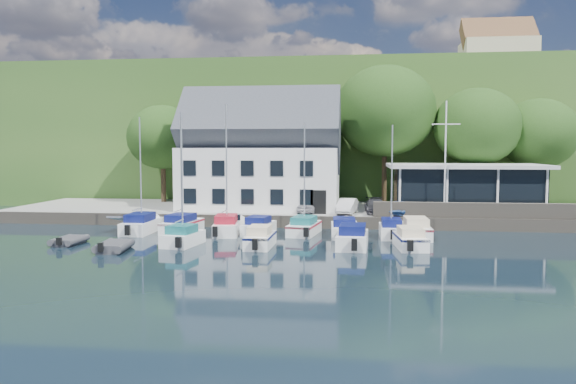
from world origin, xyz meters
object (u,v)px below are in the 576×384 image
object	(u,v)px
boat_r1_1	(181,175)
boat_r1_5	(344,227)
club_pavilion	(465,188)
boat_r2_2	(260,236)
harbor_building	(261,161)
boat_r1_7	(416,227)
boat_r1_3	(259,225)
car_silver	(308,205)
boat_r2_4	(410,237)
boat_r1_4	(304,178)
car_white	(347,206)
car_blue	(399,207)
boat_r2_1	(182,181)
boat_r1_0	(141,172)
boat_r1_2	(227,174)
car_dgrey	(376,206)
dinghy_0	(69,239)
boat_r2_3	(353,236)
boat_r1_6	(392,179)
flagpole	(445,159)

from	to	relation	value
boat_r1_1	boat_r1_5	world-z (taller)	boat_r1_1
club_pavilion	boat_r2_2	distance (m)	21.10
harbor_building	boat_r1_7	distance (m)	16.49
boat_r1_3	car_silver	bearing A→B (deg)	70.27
boat_r1_1	boat_r2_4	size ratio (longest dim) A/B	1.58
boat_r1_7	boat_r2_2	distance (m)	11.84
boat_r1_4	boat_r2_4	world-z (taller)	boat_r1_4
boat_r1_3	boat_r1_5	world-z (taller)	boat_r1_5
car_white	boat_r1_5	world-z (taller)	car_white
car_silver	car_blue	bearing A→B (deg)	-0.08
boat_r1_7	boat_r2_1	world-z (taller)	boat_r2_1
car_white	boat_r2_1	size ratio (longest dim) A/B	0.45
boat_r1_0	boat_r1_5	size ratio (longest dim) A/B	1.58
boat_r1_2	boat_r1_4	size ratio (longest dim) A/B	1.08
car_dgrey	boat_r1_1	world-z (taller)	boat_r1_1
boat_r2_1	dinghy_0	bearing A→B (deg)	-167.27
boat_r1_3	dinghy_0	world-z (taller)	boat_r1_3
boat_r2_1	boat_r2_2	world-z (taller)	boat_r2_1
club_pavilion	boat_r1_3	size ratio (longest dim) A/B	2.42
car_dgrey	boat_r1_4	xyz separation A→B (m)	(-5.53, -6.00, 2.65)
harbor_building	boat_r2_1	world-z (taller)	harbor_building
boat_r1_0	boat_r2_3	distance (m)	17.20
boat_r1_0	boat_r1_7	distance (m)	21.07
club_pavilion	dinghy_0	size ratio (longest dim) A/B	4.59
boat_r1_0	boat_r2_3	world-z (taller)	boat_r1_0
club_pavilion	boat_r2_1	distance (m)	25.16
boat_r1_2	boat_r2_1	xyz separation A→B (m)	(-1.84, -5.11, -0.26)
car_white	boat_r1_2	xyz separation A→B (m)	(-8.94, -5.89, 2.94)
boat_r1_4	boat_r2_1	size ratio (longest dim) A/B	0.99
boat_r2_2	boat_r2_3	xyz separation A→B (m)	(6.03, 0.70, 0.05)
car_blue	boat_r1_6	bearing A→B (deg)	-82.82
boat_r2_3	club_pavilion	bearing A→B (deg)	56.88
boat_r1_5	boat_r1_3	bearing A→B (deg)	174.75
boat_r1_7	dinghy_0	size ratio (longest dim) A/B	2.33
boat_r2_4	flagpole	bearing A→B (deg)	63.62
club_pavilion	boat_r1_2	world-z (taller)	boat_r1_2
harbor_building	boat_r1_6	bearing A→B (deg)	-39.71
harbor_building	boat_r1_6	xyz separation A→B (m)	(11.16, -9.27, -1.08)
car_silver	boat_r1_7	xyz separation A→B (m)	(8.36, -6.36, -0.90)
boat_r1_3	car_dgrey	bearing A→B (deg)	43.00
car_blue	boat_r2_2	world-z (taller)	car_blue
club_pavilion	boat_r1_6	size ratio (longest dim) A/B	1.55
boat_r1_4	boat_r2_2	bearing A→B (deg)	-104.24
boat_r1_5	boat_r1_6	distance (m)	4.94
boat_r2_1	boat_r2_3	distance (m)	11.84
car_white	boat_r1_6	world-z (taller)	boat_r1_6
boat_r1_3	boat_r1_6	size ratio (longest dim) A/B	0.64
car_dgrey	flagpole	size ratio (longest dim) A/B	0.45
boat_r1_2	boat_r2_1	bearing A→B (deg)	-117.29
harbor_building	car_blue	size ratio (longest dim) A/B	4.08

